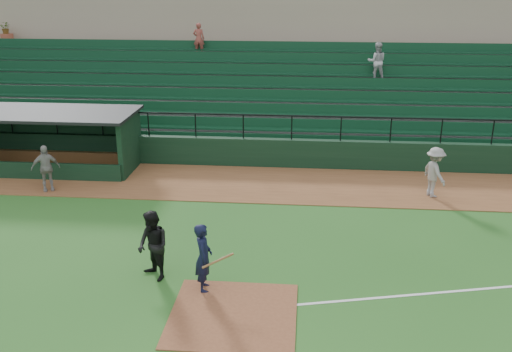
{
  "coord_description": "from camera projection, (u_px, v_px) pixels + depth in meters",
  "views": [
    {
      "loc": [
        1.61,
        -12.68,
        7.69
      ],
      "look_at": [
        0.0,
        5.0,
        1.4
      ],
      "focal_mm": 40.33,
      "sensor_mm": 36.0,
      "label": 1
    }
  ],
  "objects": [
    {
      "name": "ground",
      "position": [
        238.0,
        293.0,
        14.61
      ],
      "size": [
        90.0,
        90.0,
        0.0
      ],
      "primitive_type": "plane",
      "color": "#265D1E",
      "rests_on": "ground"
    },
    {
      "name": "warning_track",
      "position": [
        263.0,
        184.0,
        22.12
      ],
      "size": [
        40.0,
        4.0,
        0.03
      ],
      "primitive_type": "cube",
      "color": "brown",
      "rests_on": "ground"
    },
    {
      "name": "home_plate_dirt",
      "position": [
        233.0,
        315.0,
        13.67
      ],
      "size": [
        3.0,
        3.0,
        0.03
      ],
      "primitive_type": "cube",
      "color": "brown",
      "rests_on": "ground"
    },
    {
      "name": "stadium_structure",
      "position": [
        276.0,
        85.0,
        29.29
      ],
      "size": [
        38.0,
        13.08,
        6.4
      ],
      "color": "black",
      "rests_on": "ground"
    },
    {
      "name": "dugout",
      "position": [
        34.0,
        134.0,
        23.97
      ],
      "size": [
        8.9,
        3.2,
        2.42
      ],
      "color": "black",
      "rests_on": "ground"
    },
    {
      "name": "batter_at_plate",
      "position": [
        204.0,
        257.0,
        14.48
      ],
      "size": [
        1.06,
        0.73,
        1.83
      ],
      "color": "black",
      "rests_on": "ground"
    },
    {
      "name": "umpire",
      "position": [
        153.0,
        246.0,
        15.02
      ],
      "size": [
        1.16,
        1.16,
        1.9
      ],
      "primitive_type": "imported",
      "rotation": [
        0.0,
        0.0,
        -0.77
      ],
      "color": "black",
      "rests_on": "ground"
    },
    {
      "name": "runner",
      "position": [
        435.0,
        172.0,
        20.58
      ],
      "size": [
        1.07,
        1.35,
        1.83
      ],
      "primitive_type": "imported",
      "rotation": [
        0.0,
        0.0,
        1.95
      ],
      "color": "gray",
      "rests_on": "warning_track"
    },
    {
      "name": "dugout_player_a",
      "position": [
        46.0,
        168.0,
        21.16
      ],
      "size": [
        1.1,
        0.86,
        1.74
      ],
      "primitive_type": "imported",
      "rotation": [
        0.0,
        0.0,
        0.5
      ],
      "color": "gray",
      "rests_on": "warning_track"
    }
  ]
}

